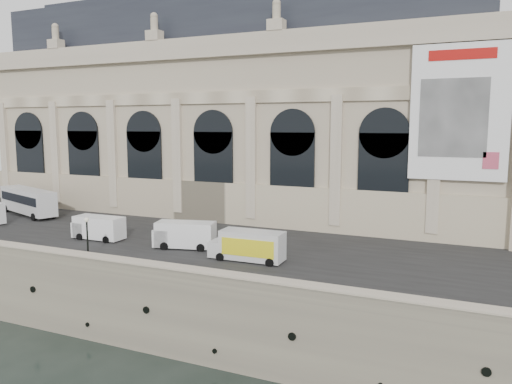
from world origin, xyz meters
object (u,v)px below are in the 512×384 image
van_b (97,228)px  van_c (182,235)px  lamp_right (87,239)px  box_truck (248,246)px  bus_left (28,201)px

van_b → van_c: bearing=2.6°
van_b → lamp_right: lamp_right is taller
van_c → lamp_right: (-5.08, -7.21, 0.60)m
van_c → van_b: bearing=-177.4°
box_truck → lamp_right: size_ratio=1.74×
van_c → lamp_right: 8.85m
box_truck → van_c: bearing=169.1°
lamp_right → box_truck: bearing=24.1°
bus_left → lamp_right: bearing=-31.5°
van_c → box_truck: box_truck is taller
van_c → box_truck: size_ratio=0.92×
van_b → box_truck: box_truck is taller
bus_left → lamp_right: (22.85, -13.99, -0.04)m
van_c → box_truck: 7.86m
bus_left → van_c: (27.94, -6.78, -0.64)m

